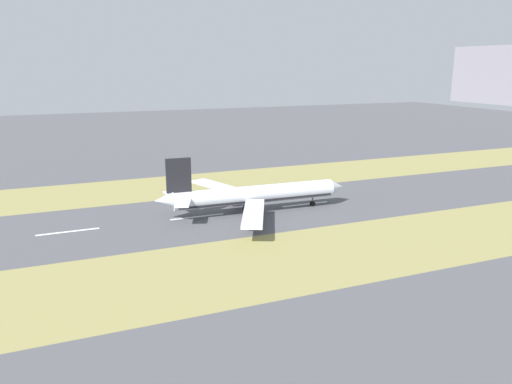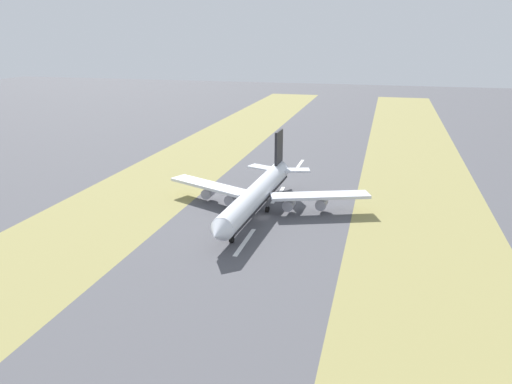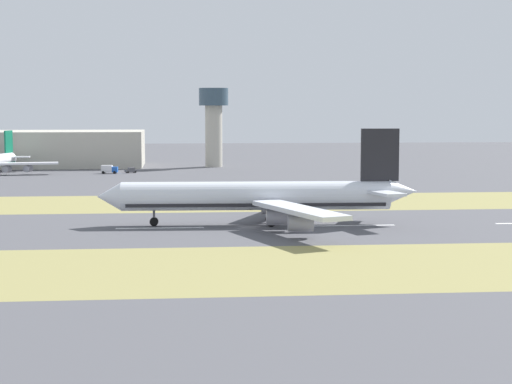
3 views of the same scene
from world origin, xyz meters
TOP-DOWN VIEW (x-y plane):
  - ground_plane at (0.00, 0.00)m, footprint 800.00×800.00m
  - grass_median_west at (-45.00, 0.00)m, footprint 40.00×600.00m
  - grass_median_east at (45.00, 0.00)m, footprint 40.00×600.00m
  - centreline_dash_near at (0.00, -61.67)m, footprint 1.20×18.00m
  - centreline_dash_mid at (0.00, -21.67)m, footprint 1.20×18.00m
  - centreline_dash_far at (0.00, 18.33)m, footprint 1.20×18.00m
  - airplane_main_jet at (2.22, -3.58)m, footprint 64.08×67.17m

SIDE VIEW (x-z plane):
  - ground_plane at x=0.00m, z-range 0.00..0.00m
  - grass_median_west at x=-45.00m, z-range 0.00..0.01m
  - grass_median_east at x=45.00m, z-range 0.00..0.01m
  - centreline_dash_near at x=0.00m, z-range 0.00..0.01m
  - centreline_dash_mid at x=0.00m, z-range 0.00..0.01m
  - centreline_dash_far at x=0.00m, z-range 0.00..0.01m
  - airplane_main_jet at x=2.22m, z-range -4.08..16.12m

